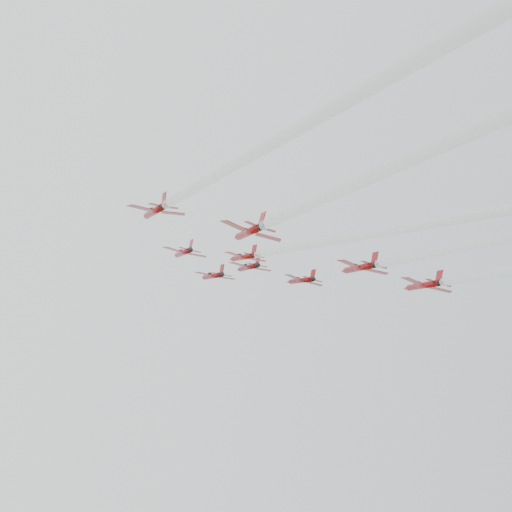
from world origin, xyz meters
name	(u,v)px	position (x,y,z in m)	size (l,w,h in m)	color
jet_lead	(213,276)	(2.46, 30.20, 174.39)	(10.05, 13.27, 7.10)	maroon
jet_row2_left	(183,252)	(-11.04, 12.18, 165.84)	(9.07, 11.97, 6.41)	#AF1023
jet_row2_center	(248,267)	(2.06, 9.91, 164.77)	(8.96, 11.83, 6.33)	maroon
jet_row2_right	(301,280)	(13.84, 9.49, 164.56)	(8.87, 11.70, 6.26)	maroon
jet_center	(358,227)	(-2.68, -35.19, 143.32)	(8.53, 83.91, 40.56)	#B21012
jet_rear_farleft	(274,138)	(-24.75, -53.82, 134.49)	(9.17, 90.24, 43.62)	#AA1018
jet_rear_left	(452,162)	(-10.34, -61.64, 130.78)	(10.24, 100.81, 48.73)	#AB1012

